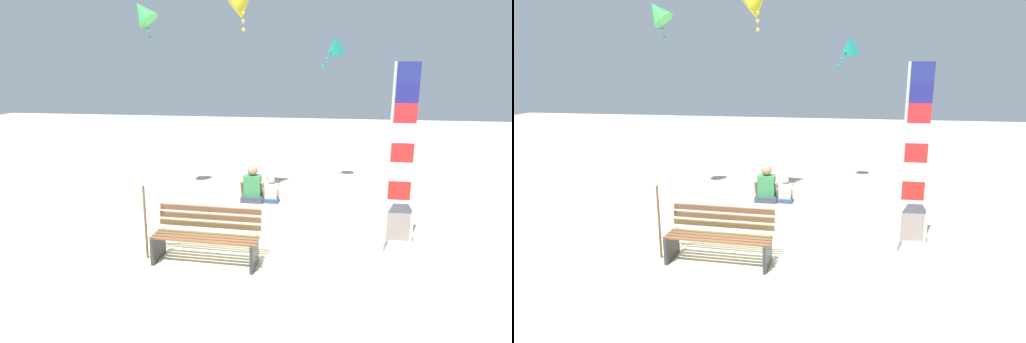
# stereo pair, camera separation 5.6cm
# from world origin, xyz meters

# --- Properties ---
(ground_plane) EXTENTS (40.00, 40.00, 0.00)m
(ground_plane) POSITION_xyz_m (0.00, 0.00, 0.00)
(ground_plane) COLOR beige
(seawall_ledge) EXTENTS (6.06, 0.58, 0.59)m
(seawall_ledge) POSITION_xyz_m (0.00, 1.05, 0.30)
(seawall_ledge) COLOR silver
(seawall_ledge) RESTS_ON ground
(park_bench) EXTENTS (1.78, 0.66, 0.88)m
(park_bench) POSITION_xyz_m (-0.47, -0.47, 0.42)
(park_bench) COLOR brown
(park_bench) RESTS_ON ground
(person_adult) EXTENTS (0.47, 0.35, 0.73)m
(person_adult) POSITION_xyz_m (0.04, 1.05, 0.87)
(person_adult) COLOR #2F3A43
(person_adult) RESTS_ON seawall_ledge
(person_child) EXTENTS (0.34, 0.25, 0.51)m
(person_child) POSITION_xyz_m (0.41, 1.05, 0.79)
(person_child) COLOR #2A3D54
(person_child) RESTS_ON seawall_ledge
(flag_banner) EXTENTS (0.41, 0.05, 3.23)m
(flag_banner) POSITION_xyz_m (2.58, 0.35, 1.92)
(flag_banner) COLOR #B7B7BC
(flag_banner) RESTS_ON ground
(kite_green) EXTENTS (0.70, 0.61, 0.91)m
(kite_green) POSITION_xyz_m (-2.78, 2.91, 4.35)
(kite_green) COLOR green
(kite_teal) EXTENTS (0.58, 0.64, 0.88)m
(kite_teal) POSITION_xyz_m (1.58, 4.39, 3.69)
(kite_teal) COLOR teal
(sign_post) EXTENTS (0.24, 0.04, 1.45)m
(sign_post) POSITION_xyz_m (-1.50, -0.52, 0.85)
(sign_post) COLOR brown
(sign_post) RESTS_ON ground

